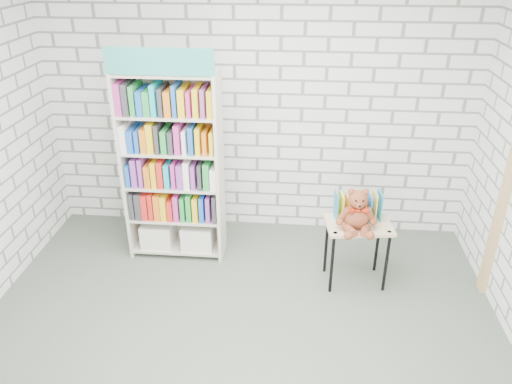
{
  "coord_description": "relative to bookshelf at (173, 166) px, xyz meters",
  "views": [
    {
      "loc": [
        0.44,
        -3.02,
        2.97
      ],
      "look_at": [
        0.08,
        0.95,
        0.94
      ],
      "focal_mm": 35.0,
      "sensor_mm": 36.0,
      "label": 1
    }
  ],
  "objects": [
    {
      "name": "room_shell",
      "position": [
        0.77,
        -1.36,
        0.8
      ],
      "size": [
        4.52,
        4.02,
        2.81
      ],
      "color": "silver",
      "rests_on": "ground"
    },
    {
      "name": "door_trim",
      "position": [
        3.0,
        -0.41,
        0.07
      ],
      "size": [
        0.05,
        0.12,
        2.1
      ],
      "primitive_type": "cube",
      "color": "tan",
      "rests_on": "ground"
    },
    {
      "name": "display_table",
      "position": [
        1.8,
        -0.37,
        -0.43
      ],
      "size": [
        0.64,
        0.48,
        0.64
      ],
      "color": "tan",
      "rests_on": "ground"
    },
    {
      "name": "ground",
      "position": [
        0.77,
        -1.36,
        -0.98
      ],
      "size": [
        4.5,
        4.5,
        0.0
      ],
      "primitive_type": "plane",
      "color": "#4B5749",
      "rests_on": "ground"
    },
    {
      "name": "teddy_bear",
      "position": [
        1.76,
        -0.48,
        -0.18
      ],
      "size": [
        0.36,
        0.34,
        0.39
      ],
      "color": "brown",
      "rests_on": "display_table"
    },
    {
      "name": "table_books",
      "position": [
        1.78,
        -0.28,
        -0.22
      ],
      "size": [
        0.44,
        0.23,
        0.25
      ],
      "color": "teal",
      "rests_on": "display_table"
    },
    {
      "name": "bookshelf",
      "position": [
        0.0,
        0.0,
        0.0
      ],
      "size": [
        0.96,
        0.37,
        2.15
      ],
      "color": "beige",
      "rests_on": "ground"
    }
  ]
}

